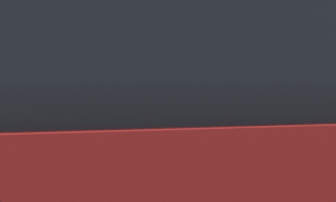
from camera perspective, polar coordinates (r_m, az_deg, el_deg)
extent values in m
cylinder|color=slate|center=(4.49, -3.84, -6.27)|extent=(0.07, 0.07, 0.95)
cylinder|color=#939699|center=(4.44, -3.86, 1.49)|extent=(0.16, 0.16, 0.26)
sphere|color=silver|center=(4.44, -3.86, 3.53)|extent=(0.16, 0.16, 0.16)
cube|color=black|center=(4.36, -3.53, 2.23)|extent=(0.09, 0.01, 0.07)
cube|color=yellow|center=(4.36, -3.53, 0.86)|extent=(0.10, 0.01, 0.09)
cylinder|color=brown|center=(4.68, 3.85, -6.90)|extent=(0.15, 0.15, 0.79)
cylinder|color=brown|center=(4.59, 1.60, -7.07)|extent=(0.15, 0.15, 0.79)
cube|color=black|center=(4.58, 2.75, 1.62)|extent=(0.43, 0.25, 0.59)
sphere|color=tan|center=(4.59, 2.76, 6.67)|extent=(0.21, 0.21, 0.21)
cylinder|color=black|center=(4.69, 5.53, 1.82)|extent=(0.09, 0.09, 0.56)
cylinder|color=black|center=(4.32, 0.67, 2.98)|extent=(0.12, 0.44, 0.49)
cube|color=black|center=(2.93, -1.36, 5.32)|extent=(2.14, 1.65, 0.64)
cylinder|color=gray|center=(6.33, -11.84, 1.69)|extent=(24.00, 0.06, 0.06)
cylinder|color=gray|center=(6.35, -11.81, -2.73)|extent=(24.00, 0.05, 0.05)
cylinder|color=gray|center=(6.36, -11.80, -3.21)|extent=(0.06, 0.06, 1.09)
cylinder|color=gray|center=(7.04, 8.00, -2.67)|extent=(0.06, 0.06, 1.09)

